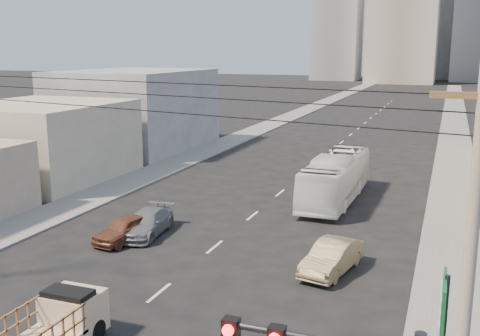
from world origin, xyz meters
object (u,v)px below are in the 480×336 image
Objects in this scene: utility_pole at (465,318)px; green_sign at (442,325)px; sedan_brown at (125,229)px; sedan_grey at (147,223)px; sedan_tan at (332,257)px; city_bus at (336,178)px; flatbed_pickup at (53,323)px.

green_sign is at bearing 97.67° from utility_pole.
sedan_grey reaches higher than sedan_brown.
sedan_tan is 0.94× the size of sedan_grey.
utility_pole reaches higher than sedan_tan.
city_bus is 2.26× the size of green_sign.
sedan_tan is (7.37, 10.30, -0.37)m from flatbed_pickup.
utility_pole is at bearing -72.96° from city_bus.
city_bus is 2.59× the size of sedan_tan.
sedan_tan is at bearing 8.62° from sedan_brown.
flatbed_pickup is at bearing -80.80° from sedan_grey.
flatbed_pickup reaches higher than sedan_grey.
flatbed_pickup is at bearing 175.14° from green_sign.
green_sign reaches higher than flatbed_pickup.
flatbed_pickup is 12.46m from sedan_grey.
sedan_brown is at bearing 109.97° from flatbed_pickup.
sedan_brown is 0.85× the size of sedan_grey.
green_sign is (4.79, -11.33, 3.02)m from sedan_tan.
sedan_grey is (-3.30, 12.00, -0.42)m from flatbed_pickup.
sedan_grey is (-8.37, -10.87, -0.90)m from city_bus.
sedan_brown is (-3.87, 10.66, -0.42)m from flatbed_pickup.
flatbed_pickup is 11.35m from sedan_brown.
green_sign reaches higher than sedan_brown.
utility_pole reaches higher than sedan_grey.
utility_pole is at bearing -57.91° from sedan_tan.
sedan_brown is 20.08m from green_sign.
sedan_tan reaches higher than sedan_grey.
city_bus reaches higher than sedan_tan.
sedan_tan is (2.30, -12.58, -0.86)m from city_bus.
city_bus is at bearing 77.50° from flatbed_pickup.
sedan_grey is 20.46m from green_sign.
sedan_tan is at bearing 110.33° from utility_pole.
sedan_brown is at bearing 139.07° from utility_pole.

